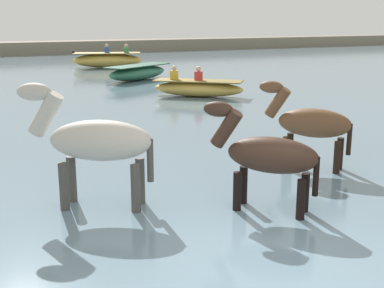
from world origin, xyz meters
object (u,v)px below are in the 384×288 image
object	(u,v)px
horse_trailing_pinto	(95,144)
boat_distant_east	(138,73)
boat_far_offshore	(107,60)
boat_mid_channel	(198,88)
horse_lead_bay	(310,125)
horse_flank_dark_bay	(267,158)

from	to	relation	value
horse_trailing_pinto	boat_distant_east	bearing A→B (deg)	68.49
boat_far_offshore	boat_mid_channel	world-z (taller)	boat_far_offshore
boat_far_offshore	boat_distant_east	bearing A→B (deg)	-93.64
horse_lead_bay	horse_trailing_pinto	bearing A→B (deg)	-175.96
horse_trailing_pinto	horse_flank_dark_bay	world-z (taller)	horse_trailing_pinto
boat_far_offshore	horse_lead_bay	bearing A→B (deg)	-95.79
horse_lead_bay	boat_far_offshore	xyz separation A→B (m)	(2.05, 20.24, -0.39)
horse_trailing_pinto	boat_mid_channel	size ratio (longest dim) A/B	0.69
boat_mid_channel	horse_flank_dark_bay	bearing A→B (deg)	-110.76
boat_far_offshore	horse_flank_dark_bay	bearing A→B (deg)	-100.28
horse_trailing_pinto	boat_far_offshore	world-z (taller)	horse_trailing_pinto
horse_trailing_pinto	horse_flank_dark_bay	bearing A→B (deg)	-29.07
horse_trailing_pinto	boat_mid_channel	bearing A→B (deg)	56.30
boat_distant_east	boat_far_offshore	distance (m)	6.14
horse_lead_bay	boat_far_offshore	size ratio (longest dim) A/B	0.47
horse_lead_bay	horse_flank_dark_bay	size ratio (longest dim) A/B	1.02
horse_lead_bay	boat_mid_channel	distance (m)	8.89
horse_lead_bay	boat_far_offshore	bearing A→B (deg)	84.21
horse_trailing_pinto	boat_distant_east	distance (m)	15.48
horse_flank_dark_bay	boat_far_offshore	size ratio (longest dim) A/B	0.46
boat_distant_east	boat_far_offshore	xyz separation A→B (m)	(0.39, 6.13, 0.08)
horse_lead_bay	boat_far_offshore	distance (m)	20.35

